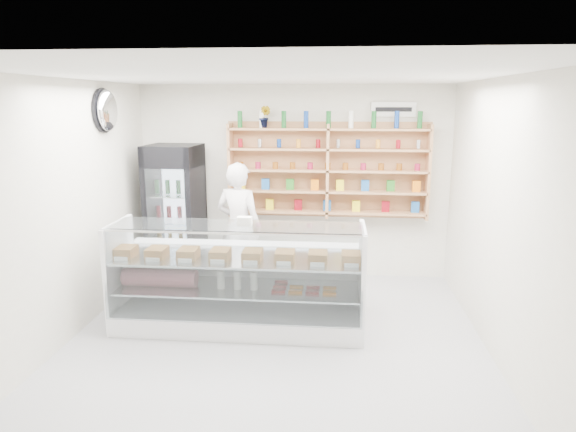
# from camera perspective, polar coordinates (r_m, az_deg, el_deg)

# --- Properties ---
(room) EXTENTS (5.00, 5.00, 5.00)m
(room) POSITION_cam_1_polar(r_m,az_deg,el_deg) (5.11, -1.73, -0.51)
(room) COLOR #99999D
(room) RESTS_ON ground
(display_counter) EXTENTS (2.83, 0.84, 1.23)m
(display_counter) POSITION_cam_1_polar(r_m,az_deg,el_deg) (5.99, -5.48, -9.16)
(display_counter) COLOR white
(display_counter) RESTS_ON floor
(shop_worker) EXTENTS (0.74, 0.59, 1.78)m
(shop_worker) POSITION_cam_1_polar(r_m,az_deg,el_deg) (6.98, -5.47, -1.29)
(shop_worker) COLOR silver
(shop_worker) RESTS_ON floor
(drinks_cooler) EXTENTS (0.75, 0.73, 1.97)m
(drinks_cooler) POSITION_cam_1_polar(r_m,az_deg,el_deg) (7.48, -12.37, 0.22)
(drinks_cooler) COLOR black
(drinks_cooler) RESTS_ON floor
(wall_shelving) EXTENTS (2.84, 0.28, 1.33)m
(wall_shelving) POSITION_cam_1_polar(r_m,az_deg,el_deg) (7.34, 4.42, 5.03)
(wall_shelving) COLOR tan
(wall_shelving) RESTS_ON back_wall
(potted_plant) EXTENTS (0.20, 0.18, 0.31)m
(potted_plant) POSITION_cam_1_polar(r_m,az_deg,el_deg) (7.35, -2.61, 10.96)
(potted_plant) COLOR #1E6626
(potted_plant) RESTS_ON wall_shelving
(security_mirror) EXTENTS (0.15, 0.50, 0.50)m
(security_mirror) POSITION_cam_1_polar(r_m,az_deg,el_deg) (6.74, -19.43, 10.99)
(security_mirror) COLOR silver
(security_mirror) RESTS_ON left_wall
(wall_sign) EXTENTS (0.62, 0.03, 0.20)m
(wall_sign) POSITION_cam_1_polar(r_m,az_deg,el_deg) (7.45, 11.64, 11.53)
(wall_sign) COLOR white
(wall_sign) RESTS_ON back_wall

